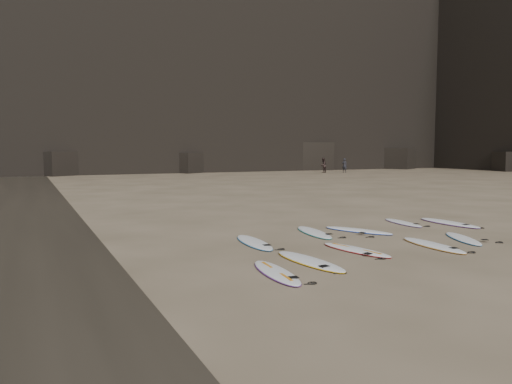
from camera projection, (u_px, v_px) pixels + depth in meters
ground at (387, 250)px, 13.77m from camera, size 240.00×240.00×0.00m
headland at (291, 11)px, 66.03m from camera, size 170.00×101.00×63.47m
surfboard_0 at (276, 272)px, 11.08m from camera, size 0.82×2.45×0.09m
surfboard_1 at (310, 261)px, 12.18m from camera, size 0.85×2.69×0.10m
surfboard_2 at (356, 250)px, 13.55m from camera, size 1.00×2.47×0.09m
surfboard_3 at (433, 245)px, 14.20m from camera, size 0.81×2.57×0.09m
surfboard_4 at (463, 238)px, 15.26m from camera, size 1.43×2.29×0.08m
surfboard_5 at (254, 242)px, 14.62m from camera, size 0.85×2.62×0.09m
surfboard_6 at (314, 232)px, 16.38m from camera, size 1.04×2.63×0.09m
surfboard_7 at (358, 230)px, 16.76m from camera, size 1.62×2.50×0.09m
surfboard_8 at (403, 223)px, 18.53m from camera, size 0.83×2.27×0.08m
surfboard_9 at (449, 223)px, 18.45m from camera, size 0.67×2.79×0.10m
person_a at (344, 165)px, 58.26m from camera, size 0.65×0.73×1.67m
person_b at (323, 165)px, 57.67m from camera, size 1.04×0.96×1.72m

